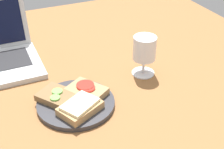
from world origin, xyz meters
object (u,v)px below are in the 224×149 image
plate (76,103)px  sandwich_with_cucumber (60,97)px  wine_glass (144,50)px  sandwich_with_tomato (87,90)px  sandwich_with_cheese (80,107)px

plate → sandwich_with_cucumber: bearing=147.4°
wine_glass → sandwich_with_tomato: bearing=-167.1°
sandwich_with_cheese → sandwich_with_cucumber: (-3.66, 7.07, -0.35)cm
sandwich_with_cheese → sandwich_with_cucumber: sandwich_with_cheese is taller
sandwich_with_cucumber → wine_glass: bearing=8.8°
sandwich_with_tomato → sandwich_with_cucumber: bearing=177.7°
plate → sandwich_with_cucumber: (-3.89, 2.49, 1.75)cm
sandwich_with_cucumber → sandwich_with_cheese: bearing=-62.6°
plate → sandwich_with_cucumber: 4.94cm
sandwich_with_tomato → wine_glass: 22.60cm
sandwich_with_cheese → sandwich_with_cucumber: 7.97cm
sandwich_with_tomato → wine_glass: bearing=12.9°
plate → sandwich_with_tomato: bearing=28.0°
sandwich_with_tomato → wine_glass: size_ratio=1.00×
plate → sandwich_with_cheese: sandwich_with_cheese is taller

